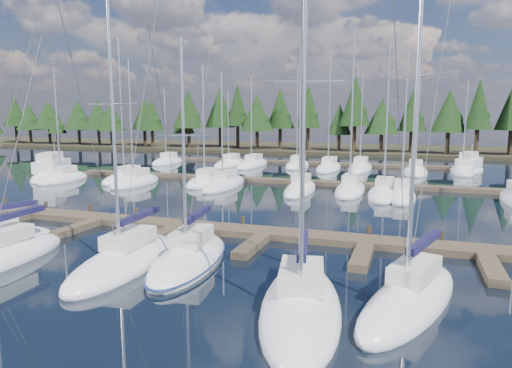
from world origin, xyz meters
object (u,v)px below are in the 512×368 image
at_px(front_sailboat_3, 125,261).
at_px(motor_yacht_left, 53,173).
at_px(front_sailboat_5, 301,306).
at_px(front_sailboat_4, 189,259).
at_px(main_dock, 176,228).
at_px(motor_yacht_right, 469,168).
at_px(front_sailboat_6, 410,298).

relative_size(front_sailboat_3, motor_yacht_left, 1.35).
relative_size(front_sailboat_3, front_sailboat_5, 0.93).
bearing_deg(front_sailboat_4, front_sailboat_5, -30.18).
height_order(front_sailboat_3, front_sailboat_4, front_sailboat_3).
bearing_deg(main_dock, motor_yacht_right, 61.75).
bearing_deg(motor_yacht_left, front_sailboat_5, -36.59).
bearing_deg(front_sailboat_5, front_sailboat_3, 165.26).
bearing_deg(front_sailboat_3, motor_yacht_left, 137.77).
xyz_separation_m(front_sailboat_3, motor_yacht_left, (-27.24, 24.73, 0.26)).
xyz_separation_m(front_sailboat_4, front_sailboat_6, (10.47, -1.76, 0.04)).
height_order(front_sailboat_6, motor_yacht_left, front_sailboat_6).
distance_m(front_sailboat_3, motor_yacht_left, 36.79).
distance_m(front_sailboat_6, motor_yacht_left, 47.67).
relative_size(main_dock, front_sailboat_5, 2.85).
distance_m(front_sailboat_3, motor_yacht_right, 51.13).
relative_size(front_sailboat_4, motor_yacht_right, 1.26).
distance_m(front_sailboat_3, front_sailboat_6, 13.28).
bearing_deg(main_dock, front_sailboat_6, -27.49).
bearing_deg(front_sailboat_5, motor_yacht_left, 143.41).
height_order(front_sailboat_6, motor_yacht_right, front_sailboat_6).
bearing_deg(main_dock, front_sailboat_4, -55.64).
bearing_deg(main_dock, front_sailboat_3, -81.10).
height_order(main_dock, motor_yacht_left, motor_yacht_left).
height_order(front_sailboat_4, motor_yacht_right, front_sailboat_4).
bearing_deg(front_sailboat_3, motor_yacht_right, 66.61).
xyz_separation_m(main_dock, motor_yacht_right, (21.41, 39.85, 0.28)).
bearing_deg(motor_yacht_right, front_sailboat_3, -113.39).
xyz_separation_m(motor_yacht_left, motor_yacht_right, (47.54, 22.20, -0.06)).
bearing_deg(front_sailboat_6, front_sailboat_4, 170.44).
bearing_deg(front_sailboat_5, main_dock, 137.72).
xyz_separation_m(front_sailboat_4, motor_yacht_left, (-30.04, 23.36, 0.27)).
relative_size(main_dock, motor_yacht_left, 4.16).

